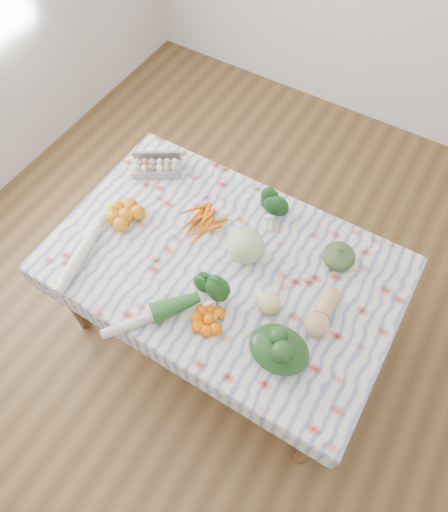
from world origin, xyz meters
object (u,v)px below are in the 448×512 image
at_px(egg_carton, 156,169).
at_px(butternut_squash, 323,312).
at_px(grapefruit, 269,303).
at_px(kabocha_squash, 339,256).
at_px(cabbage, 246,246).
at_px(dining_table, 224,271).

height_order(egg_carton, butternut_squash, butternut_squash).
bearing_deg(grapefruit, egg_carton, 155.89).
relative_size(kabocha_squash, cabbage, 0.90).
height_order(dining_table, grapefruit, grapefruit).
bearing_deg(cabbage, butternut_squash, -13.70).
bearing_deg(grapefruit, dining_table, 160.52).
bearing_deg(butternut_squash, kabocha_squash, 99.09).
xyz_separation_m(kabocha_squash, cabbage, (-0.39, -0.20, 0.04)).
bearing_deg(cabbage, dining_table, -127.84).
distance_m(dining_table, grapefruit, 0.34).
bearing_deg(kabocha_squash, grapefruit, -113.04).
bearing_deg(kabocha_squash, dining_table, -148.52).
xyz_separation_m(dining_table, kabocha_squash, (0.46, 0.28, 0.13)).
distance_m(dining_table, kabocha_squash, 0.56).
height_order(egg_carton, cabbage, cabbage).
relative_size(dining_table, kabocha_squash, 10.23).
height_order(dining_table, butternut_squash, butternut_squash).
distance_m(kabocha_squash, butternut_squash, 0.31).
xyz_separation_m(butternut_squash, grapefruit, (-0.22, -0.08, -0.00)).
bearing_deg(cabbage, egg_carton, 162.47).
bearing_deg(cabbage, kabocha_squash, 26.45).
bearing_deg(butternut_squash, cabbage, 165.09).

